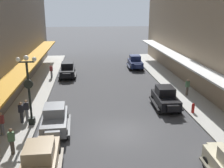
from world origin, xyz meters
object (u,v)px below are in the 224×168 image
object	(u,v)px
parked_car_4	(40,159)
parked_car_5	(68,70)
parked_car_0	(165,97)
parked_car_3	(55,119)
pedestrian_2	(187,87)
pedestrian_0	(12,141)
pedestrian_3	(51,71)
pedestrian_1	(27,110)
pedestrian_4	(2,123)
parked_car_2	(135,62)
pedestrian_5	(21,112)
lamp_post_with_clock	(29,88)
fire_hydrant	(193,108)

from	to	relation	value
parked_car_4	parked_car_5	size ratio (longest dim) A/B	1.00
parked_car_0	parked_car_3	distance (m)	9.77
parked_car_5	pedestrian_2	world-z (taller)	parked_car_5
pedestrian_0	pedestrian_3	world-z (taller)	pedestrian_3
pedestrian_1	parked_car_3	bearing A→B (deg)	-37.37
parked_car_0	pedestrian_2	world-z (taller)	parked_car_0
parked_car_3	pedestrian_4	size ratio (longest dim) A/B	2.63
pedestrian_0	pedestrian_2	xyz separation A→B (m)	(14.24, 9.25, 0.00)
parked_car_0	pedestrian_4	size ratio (longest dim) A/B	2.62
pedestrian_1	pedestrian_4	xyz separation A→B (m)	(-1.17, -2.32, 0.00)
parked_car_2	parked_car_5	distance (m)	10.10
pedestrian_0	pedestrian_2	bearing A→B (deg)	33.01
pedestrian_4	parked_car_2	bearing A→B (deg)	56.54
pedestrian_0	pedestrian_5	size ratio (longest dim) A/B	1.00
lamp_post_with_clock	pedestrian_3	xyz separation A→B (m)	(-0.14, 13.22, -1.97)
fire_hydrant	pedestrian_2	world-z (taller)	pedestrian_2
lamp_post_with_clock	pedestrian_3	world-z (taller)	lamp_post_with_clock
parked_car_4	pedestrian_3	xyz separation A→B (m)	(-1.76, 19.26, 0.07)
parked_car_2	parked_car_4	world-z (taller)	same
pedestrian_3	pedestrian_5	xyz separation A→B (m)	(-0.65, -12.92, -0.02)
parked_car_0	parked_car_3	xyz separation A→B (m)	(-9.10, -3.57, 0.00)
pedestrian_2	pedestrian_4	size ratio (longest dim) A/B	1.00
parked_car_2	pedestrian_5	distance (m)	21.08
pedestrian_2	pedestrian_5	world-z (taller)	same
fire_hydrant	pedestrian_0	xyz separation A→B (m)	(-13.09, -4.96, 0.43)
fire_hydrant	pedestrian_4	bearing A→B (deg)	-170.37
pedestrian_5	lamp_post_with_clock	bearing A→B (deg)	-20.78
pedestrian_5	pedestrian_2	bearing A→B (deg)	18.40
pedestrian_1	pedestrian_2	bearing A→B (deg)	17.08
parked_car_5	pedestrian_3	xyz separation A→B (m)	(-1.92, -0.56, 0.07)
pedestrian_1	pedestrian_2	world-z (taller)	same
parked_car_4	lamp_post_with_clock	distance (m)	6.58
parked_car_4	pedestrian_3	world-z (taller)	parked_car_4
parked_car_2	fire_hydrant	xyz separation A→B (m)	(1.67, -16.83, -0.38)
parked_car_3	parked_car_4	world-z (taller)	same
parked_car_0	pedestrian_1	world-z (taller)	parked_car_0
parked_car_5	pedestrian_4	xyz separation A→B (m)	(-3.44, -15.33, 0.05)
parked_car_4	pedestrian_0	bearing A→B (deg)	134.75
pedestrian_0	pedestrian_5	world-z (taller)	same
lamp_post_with_clock	pedestrian_5	size ratio (longest dim) A/B	3.15
parked_car_0	pedestrian_3	distance (m)	15.34
pedestrian_0	pedestrian_2	world-z (taller)	same
fire_hydrant	pedestrian_3	bearing A→B (deg)	136.27
pedestrian_2	pedestrian_5	bearing A→B (deg)	-161.60
pedestrian_1	pedestrian_3	world-z (taller)	pedestrian_3
parked_car_4	fire_hydrant	xyz separation A→B (m)	(11.13, 6.94, -0.38)
pedestrian_2	fire_hydrant	bearing A→B (deg)	-104.95
parked_car_0	parked_car_5	bearing A→B (deg)	129.16
parked_car_5	fire_hydrant	size ratio (longest dim) A/B	5.20
pedestrian_2	parked_car_3	bearing A→B (deg)	-152.93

